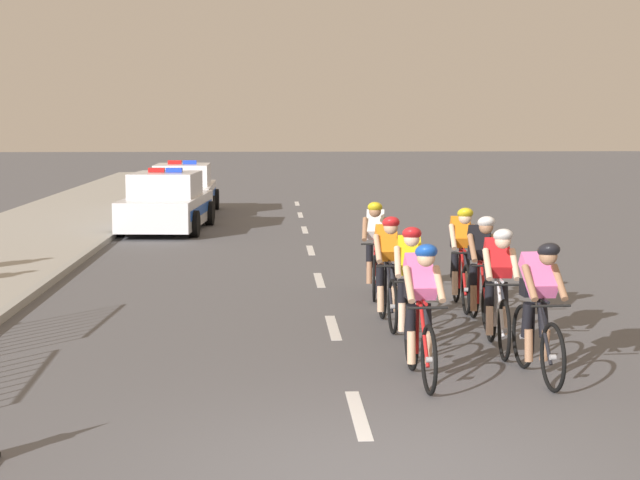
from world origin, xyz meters
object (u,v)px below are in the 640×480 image
Objects in this scene: cyclist_second at (539,308)px; cyclist_sixth at (481,269)px; cyclist_third at (410,284)px; cyclist_eighth at (462,256)px; cyclist_fifth at (388,269)px; cyclist_lead at (421,310)px; police_car_second at (183,191)px; police_car_nearest at (167,204)px; cyclist_fourth at (498,287)px; cyclist_seventh at (375,247)px.

cyclist_sixth is at bearing 90.47° from cyclist_second.
cyclist_third is at bearing -132.27° from cyclist_sixth.
cyclist_fifth is at bearing -134.99° from cyclist_eighth.
cyclist_third is 1.00× the size of cyclist_fifth.
cyclist_lead and cyclist_fifth have the same top height.
cyclist_second is 1.00× the size of cyclist_eighth.
cyclist_sixth is 0.39× the size of police_car_second.
police_car_nearest is at bearing 108.23° from cyclist_third.
cyclist_second is 1.00× the size of cyclist_fifth.
cyclist_lead is 1.00× the size of cyclist_fourth.
cyclist_fourth and cyclist_seventh have the same top height.
cyclist_lead and cyclist_third have the same top height.
cyclist_sixth is at bearing -65.28° from police_car_nearest.
cyclist_second is at bearing -53.62° from cyclist_third.
cyclist_sixth is (1.27, -0.01, 0.00)m from cyclist_fifth.
cyclist_seventh is 0.38× the size of police_car_nearest.
cyclist_fourth is at bearing -73.41° from police_car_second.
cyclist_fourth is 18.83m from police_car_second.
police_car_nearest reaches higher than cyclist_third.
cyclist_seventh is at bearing 117.31° from cyclist_sixth.
cyclist_lead is 1.00× the size of cyclist_fifth.
cyclist_sixth is at bearing -71.63° from police_car_second.
police_car_nearest is (-4.23, 14.82, -0.11)m from cyclist_lead.
cyclist_sixth is at bearing 47.73° from cyclist_third.
cyclist_seventh is 10.51m from police_car_nearest.
cyclist_sixth and cyclist_eighth have the same top height.
cyclist_seventh is (-1.23, 5.19, 0.00)m from cyclist_second.
police_car_second reaches higher than cyclist_fifth.
cyclist_eighth is (1.12, 2.52, 0.00)m from cyclist_third.
cyclist_fourth is at bearing -94.25° from cyclist_sixth.
cyclist_fifth is at bearing -75.68° from police_car_second.
cyclist_third is at bearing 166.07° from cyclist_fourth.
police_car_nearest is (-5.49, 11.92, -0.11)m from cyclist_sixth.
cyclist_lead is at bearing -89.67° from cyclist_fifth.
cyclist_lead is 4.33m from cyclist_eighth.
cyclist_second and cyclist_third have the same top height.
cyclist_fifth is at bearing -91.66° from cyclist_seventh.
police_car_nearest is (-4.34, 13.19, -0.11)m from cyclist_third.
cyclist_fourth is (-0.14, 1.33, 0.00)m from cyclist_second.
police_car_nearest is at bearing 105.95° from cyclist_lead.
cyclist_sixth is 1.26m from cyclist_eighth.
cyclist_sixth is 1.00× the size of cyclist_seventh.
cyclist_seventh is (0.05, 5.23, 0.00)m from cyclist_lead.
cyclist_sixth is 0.38× the size of police_car_nearest.
cyclist_second is 3.14m from cyclist_fifth.
police_car_nearest is at bearing 110.46° from cyclist_second.
cyclist_seventh is (-1.21, 2.33, 0.00)m from cyclist_sixth.
police_car_nearest reaches higher than cyclist_lead.
cyclist_second and cyclist_eighth have the same top height.
cyclist_third is 0.38× the size of police_car_nearest.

